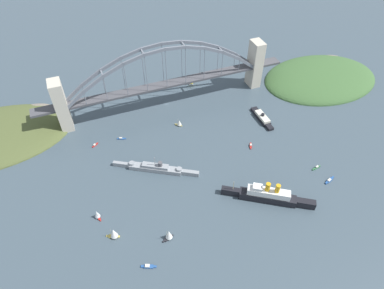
# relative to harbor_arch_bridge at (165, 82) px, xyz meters

# --- Properties ---
(ground_plane) EXTENTS (1400.00, 1400.00, 0.00)m
(ground_plane) POSITION_rel_harbor_arch_bridge_xyz_m (0.00, -0.00, -29.98)
(ground_plane) COLOR #3D4C56
(harbor_arch_bridge) EXTENTS (278.91, 17.97, 73.18)m
(harbor_arch_bridge) POSITION_rel_harbor_arch_bridge_xyz_m (0.00, 0.00, 0.00)
(harbor_arch_bridge) COLOR beige
(harbor_arch_bridge) RESTS_ON ground
(headland_west_shore) EXTENTS (145.43, 104.42, 23.63)m
(headland_west_shore) POSITION_rel_harbor_arch_bridge_xyz_m (-195.25, 19.14, -29.98)
(headland_west_shore) COLOR #3D6033
(headland_west_shore) RESTS_ON ground
(ocean_liner) EXTENTS (69.39, 47.42, 21.20)m
(ocean_liner) POSITION_rel_harbor_arch_bridge_xyz_m (-38.71, 158.52, -23.90)
(ocean_liner) COLOR black
(ocean_liner) RESTS_ON ground
(naval_cruiser) EXTENTS (71.77, 44.36, 17.17)m
(naval_cruiser) POSITION_rel_harbor_arch_bridge_xyz_m (40.21, 91.88, -26.91)
(naval_cruiser) COLOR gray
(naval_cruiser) RESTS_ON ground
(harbor_ferry_steamer) EXTENTS (8.62, 39.12, 8.03)m
(harbor_ferry_steamer) POSITION_rel_harbor_arch_bridge_xyz_m (-87.42, 62.83, -27.51)
(harbor_ferry_steamer) COLOR black
(harbor_ferry_steamer) RESTS_ON ground
(seaplane_taxiing_near_bridge) EXTENTS (10.05, 7.34, 5.12)m
(seaplane_taxiing_near_bridge) POSITION_rel_harbor_arch_bridge_xyz_m (-39.28, -26.77, -27.75)
(seaplane_taxiing_near_bridge) COLOR #B7B7B2
(seaplane_taxiing_near_bridge) RESTS_ON ground
(small_boat_0) EXTENTS (9.98, 2.99, 2.58)m
(small_boat_0) POSITION_rel_harbor_arch_bridge_xyz_m (-99.82, 143.26, -29.05)
(small_boat_0) COLOR #2D6B3D
(small_boat_0) RESTS_ON ground
(small_boat_1) EXTENTS (11.33, 6.02, 2.23)m
(small_boat_1) POSITION_rel_harbor_arch_bridge_xyz_m (73.05, 179.74, -29.19)
(small_boat_1) COLOR #234C8C
(small_boat_1) RESTS_ON ground
(small_boat_2) EXTENTS (5.16, 8.40, 2.11)m
(small_boat_2) POSITION_rel_harbor_arch_bridge_xyz_m (-56.52, 95.27, -29.20)
(small_boat_2) COLOR #B2231E
(small_boat_2) RESTS_ON ground
(small_boat_3) EXTENTS (9.87, 6.83, 11.49)m
(small_boat_3) POSITION_rel_harbor_arch_bridge_xyz_m (51.43, 162.87, -24.69)
(small_boat_3) COLOR black
(small_boat_3) RESTS_ON ground
(small_boat_4) EXTENTS (6.93, 5.32, 2.11)m
(small_boat_4) POSITION_rel_harbor_arch_bridge_xyz_m (87.78, 38.34, -29.23)
(small_boat_4) COLOR #B2231E
(small_boat_4) RESTS_ON ground
(small_boat_5) EXTENTS (9.18, 4.32, 1.94)m
(small_boat_5) POSITION_rel_harbor_arch_bridge_xyz_m (61.28, 38.51, -29.29)
(small_boat_5) COLOR #234C8C
(small_boat_5) RESTS_ON ground
(small_boat_7) EXTENTS (12.14, 5.62, 2.17)m
(small_boat_7) POSITION_rel_harbor_arch_bridge_xyz_m (-101.61, 160.21, -29.16)
(small_boat_7) COLOR #234C8C
(small_boat_7) RESTS_ON ground
(small_boat_8) EXTENTS (7.47, 7.22, 8.37)m
(small_boat_8) POSITION_rel_harbor_arch_bridge_xyz_m (-0.79, 40.05, -26.08)
(small_boat_8) COLOR gold
(small_boat_8) RESTS_ON ground
(small_boat_9) EXTENTS (10.30, 7.81, 11.68)m
(small_boat_9) POSITION_rel_harbor_arch_bridge_xyz_m (90.88, 146.40, -24.62)
(small_boat_9) COLOR gold
(small_boat_9) RESTS_ON ground
(small_boat_10) EXTENTS (5.65, 8.09, 9.50)m
(small_boat_10) POSITION_rel_harbor_arch_bridge_xyz_m (99.87, 123.68, -25.52)
(small_boat_10) COLOR #B2231E
(small_boat_10) RESTS_ON ground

